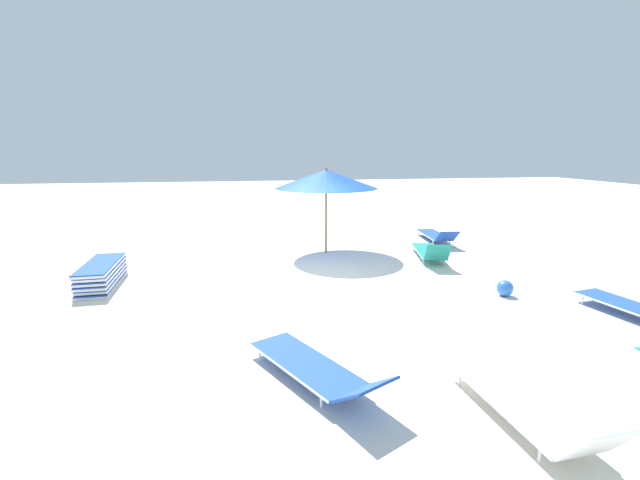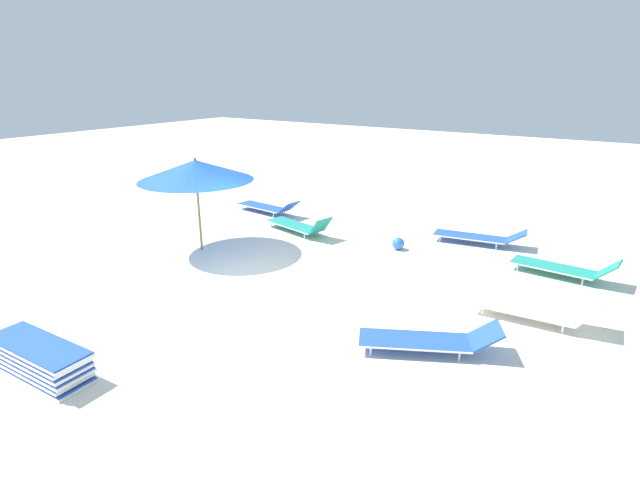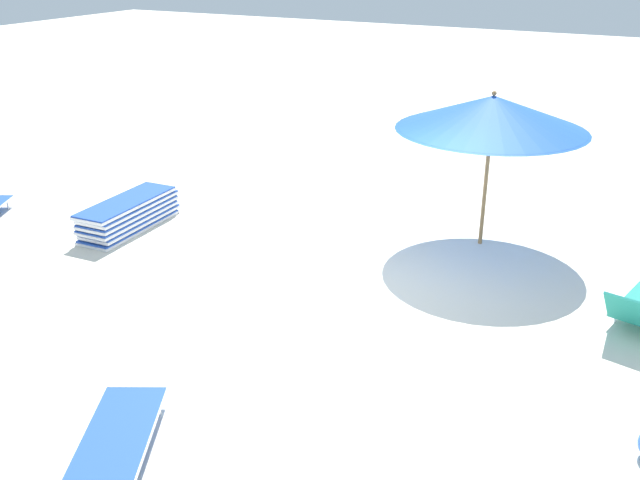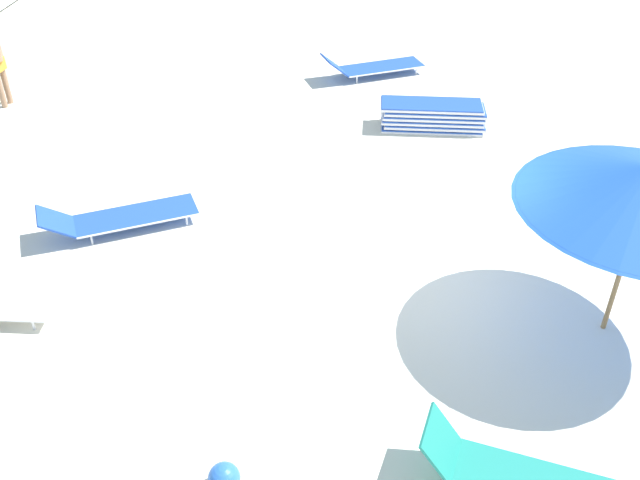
% 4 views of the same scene
% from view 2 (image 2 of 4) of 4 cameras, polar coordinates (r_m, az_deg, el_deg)
% --- Properties ---
extents(ground_plane, '(60.00, 60.00, 0.16)m').
position_cam_2_polar(ground_plane, '(10.67, -8.03, -5.48)').
color(ground_plane, silver).
extents(beach_umbrella, '(2.76, 2.76, 2.34)m').
position_cam_2_polar(beach_umbrella, '(12.40, -14.02, 7.72)').
color(beach_umbrella, '#9E7547').
rests_on(beach_umbrella, ground_plane).
extents(lounger_stack, '(0.69, 1.94, 0.49)m').
position_cam_2_polar(lounger_stack, '(8.62, -29.52, -11.65)').
color(lounger_stack, blue).
rests_on(lounger_stack, ground_plane).
extents(sun_lounger_beside_umbrella, '(0.74, 2.15, 0.56)m').
position_cam_2_polar(sun_lounger_beside_umbrella, '(12.09, 26.10, -2.85)').
color(sun_lounger_beside_umbrella, '#1E8475').
rests_on(sun_lounger_beside_umbrella, ground_plane).
extents(sun_lounger_near_water_left, '(0.73, 2.09, 0.63)m').
position_cam_2_polar(sun_lounger_near_water_left, '(9.78, 23.59, -7.35)').
color(sun_lounger_near_water_left, white).
rests_on(sun_lounger_near_water_left, ground_plane).
extents(sun_lounger_near_water_right, '(0.82, 2.32, 0.53)m').
position_cam_2_polar(sun_lounger_near_water_right, '(15.91, -5.97, 3.80)').
color(sun_lounger_near_water_right, blue).
rests_on(sun_lounger_near_water_right, ground_plane).
extents(sun_lounger_mid_beach_solo, '(1.07, 2.27, 0.63)m').
position_cam_2_polar(sun_lounger_mid_beach_solo, '(13.85, -2.39, 1.69)').
color(sun_lounger_mid_beach_solo, '#1E8475').
rests_on(sun_lounger_mid_beach_solo, ground_plane).
extents(sun_lounger_mid_beach_pair_a, '(1.55, 2.24, 0.50)m').
position_cam_2_polar(sun_lounger_mid_beach_pair_a, '(8.28, 12.33, -11.03)').
color(sun_lounger_mid_beach_pair_a, blue).
rests_on(sun_lounger_mid_beach_pair_a, ground_plane).
extents(sun_lounger_mid_beach_pair_b, '(0.97, 2.35, 0.48)m').
position_cam_2_polar(sun_lounger_mid_beach_pair_b, '(13.58, 17.69, 0.39)').
color(sun_lounger_mid_beach_pair_b, blue).
rests_on(sun_lounger_mid_beach_pair_b, ground_plane).
extents(beach_ball, '(0.31, 0.31, 0.31)m').
position_cam_2_polar(beach_ball, '(12.70, 8.92, -0.40)').
color(beach_ball, blue).
rests_on(beach_ball, ground_plane).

